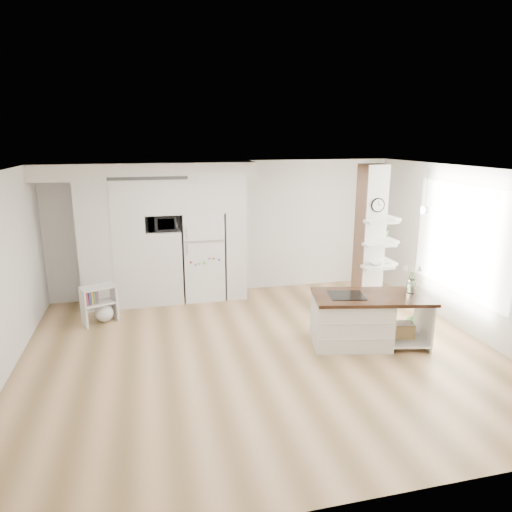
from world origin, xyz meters
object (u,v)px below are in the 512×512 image
at_px(bookshelf, 101,306).
at_px(floor_plant_a, 415,317).
at_px(refrigerator, 203,255).
at_px(kitchen_island, 358,318).

relative_size(bookshelf, floor_plant_a, 1.39).
relative_size(refrigerator, floor_plant_a, 3.66).
xyz_separation_m(kitchen_island, floor_plant_a, (1.14, 0.23, -0.18)).
bearing_deg(floor_plant_a, bookshelf, 162.47).
distance_m(kitchen_island, floor_plant_a, 1.18).
bearing_deg(bookshelf, floor_plant_a, -40.44).
distance_m(bookshelf, floor_plant_a, 5.36).
bearing_deg(floor_plant_a, kitchen_island, -168.76).
relative_size(refrigerator, bookshelf, 2.63).
distance_m(refrigerator, kitchen_island, 3.44).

